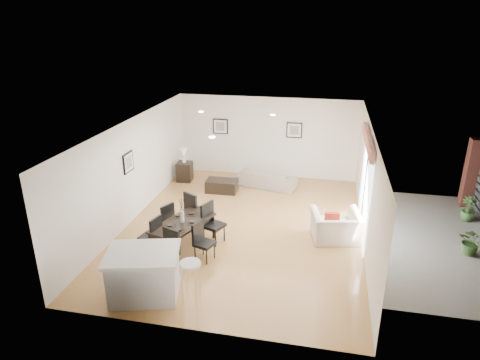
% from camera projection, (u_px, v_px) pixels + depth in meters
% --- Properties ---
extents(ground, '(8.00, 8.00, 0.00)m').
position_uv_depth(ground, '(243.00, 227.00, 11.15)').
color(ground, tan).
rests_on(ground, ground).
extents(wall_back, '(6.00, 0.04, 2.70)m').
position_uv_depth(wall_back, '(267.00, 137.00, 14.32)').
color(wall_back, white).
rests_on(wall_back, ground).
extents(wall_front, '(6.00, 0.04, 2.70)m').
position_uv_depth(wall_front, '(195.00, 264.00, 7.02)').
color(wall_front, white).
rests_on(wall_front, ground).
extents(wall_left, '(0.04, 8.00, 2.70)m').
position_uv_depth(wall_left, '(132.00, 171.00, 11.25)').
color(wall_left, white).
rests_on(wall_left, ground).
extents(wall_right, '(0.04, 8.00, 2.70)m').
position_uv_depth(wall_right, '(368.00, 188.00, 10.09)').
color(wall_right, white).
rests_on(wall_right, ground).
extents(ceiling, '(6.00, 8.00, 0.02)m').
position_uv_depth(ceiling, '(243.00, 126.00, 10.18)').
color(ceiling, white).
rests_on(ceiling, wall_back).
extents(sofa, '(2.00, 1.14, 0.55)m').
position_uv_depth(sofa, '(266.00, 178.00, 13.73)').
color(sofa, gray).
rests_on(sofa, ground).
extents(armchair, '(1.32, 1.21, 0.74)m').
position_uv_depth(armchair, '(336.00, 226.00, 10.40)').
color(armchair, beige).
rests_on(armchair, ground).
extents(courtyard_plant_a, '(0.71, 0.66, 0.66)m').
position_uv_depth(courtyard_plant_a, '(472.00, 241.00, 9.79)').
color(courtyard_plant_a, '#3C5E28').
rests_on(courtyard_plant_a, ground).
extents(courtyard_plant_b, '(0.40, 0.40, 0.67)m').
position_uv_depth(courtyard_plant_b, '(468.00, 209.00, 11.42)').
color(courtyard_plant_b, '#3C5E28').
rests_on(courtyard_plant_b, ground).
extents(dining_table, '(1.29, 1.79, 0.67)m').
position_uv_depth(dining_table, '(182.00, 225.00, 9.97)').
color(dining_table, black).
rests_on(dining_table, ground).
extents(dining_chair_wnear, '(0.51, 0.51, 0.95)m').
position_uv_depth(dining_chair_wnear, '(153.00, 234.00, 9.72)').
color(dining_chair_wnear, black).
rests_on(dining_chair_wnear, ground).
extents(dining_chair_wfar, '(0.55, 0.55, 0.92)m').
position_uv_depth(dining_chair_wfar, '(165.00, 219.00, 10.45)').
color(dining_chair_wfar, black).
rests_on(dining_chair_wfar, ground).
extents(dining_chair_enear, '(0.50, 0.50, 0.89)m').
position_uv_depth(dining_chair_enear, '(202.00, 239.00, 9.55)').
color(dining_chair_enear, black).
rests_on(dining_chair_enear, ground).
extents(dining_chair_efar, '(0.58, 0.58, 0.99)m').
position_uv_depth(dining_chair_efar, '(211.00, 221.00, 10.28)').
color(dining_chair_efar, black).
rests_on(dining_chair_efar, ground).
extents(dining_chair_head, '(0.56, 0.56, 0.96)m').
position_uv_depth(dining_chair_head, '(169.00, 249.00, 9.08)').
color(dining_chair_head, black).
rests_on(dining_chair_head, ground).
extents(dining_chair_foot, '(0.62, 0.62, 1.01)m').
position_uv_depth(dining_chair_foot, '(194.00, 208.00, 10.91)').
color(dining_chair_foot, black).
rests_on(dining_chair_foot, ground).
extents(vase, '(0.73, 1.14, 0.60)m').
position_uv_depth(vase, '(182.00, 213.00, 9.86)').
color(vase, white).
rests_on(vase, dining_table).
extents(coffee_table, '(0.97, 0.59, 0.38)m').
position_uv_depth(coffee_table, '(222.00, 186.00, 13.36)').
color(coffee_table, black).
rests_on(coffee_table, ground).
extents(side_table, '(0.52, 0.52, 0.64)m').
position_uv_depth(side_table, '(185.00, 171.00, 14.20)').
color(side_table, black).
rests_on(side_table, ground).
extents(table_lamp, '(0.25, 0.25, 0.47)m').
position_uv_depth(table_lamp, '(184.00, 154.00, 13.98)').
color(table_lamp, white).
rests_on(table_lamp, side_table).
extents(cushion, '(0.36, 0.15, 0.35)m').
position_uv_depth(cushion, '(332.00, 220.00, 10.24)').
color(cushion, maroon).
rests_on(cushion, armchair).
extents(kitchen_island, '(1.60, 1.37, 0.96)m').
position_uv_depth(kitchen_island, '(144.00, 274.00, 8.28)').
color(kitchen_island, silver).
rests_on(kitchen_island, ground).
extents(bar_stool, '(0.40, 0.40, 0.87)m').
position_uv_depth(bar_stool, '(190.00, 268.00, 8.01)').
color(bar_stool, silver).
rests_on(bar_stool, ground).
extents(framed_print_back_left, '(0.52, 0.04, 0.52)m').
position_uv_depth(framed_print_back_left, '(220.00, 126.00, 14.49)').
color(framed_print_back_left, black).
rests_on(framed_print_back_left, wall_back).
extents(framed_print_back_right, '(0.52, 0.04, 0.52)m').
position_uv_depth(framed_print_back_right, '(294.00, 130.00, 14.01)').
color(framed_print_back_right, black).
rests_on(framed_print_back_right, wall_back).
extents(framed_print_left_wall, '(0.04, 0.52, 0.52)m').
position_uv_depth(framed_print_left_wall, '(128.00, 162.00, 10.95)').
color(framed_print_left_wall, black).
rests_on(framed_print_left_wall, wall_left).
extents(sliding_door, '(0.12, 2.70, 2.57)m').
position_uv_depth(sliding_door, '(366.00, 172.00, 10.26)').
color(sliding_door, white).
rests_on(sliding_door, wall_right).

